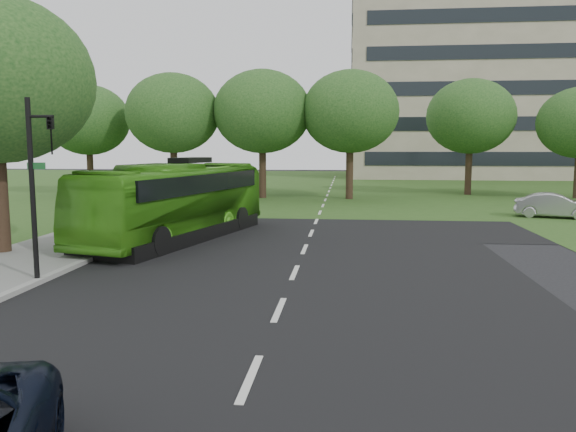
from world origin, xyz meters
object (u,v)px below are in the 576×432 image
object	(u,v)px
tree_park_c	(350,112)
tree_park_d	(471,117)
traffic_light	(37,176)
tree_park_a	(173,113)
office_building	(506,80)
sedan	(554,206)
tree_park_f	(88,120)
bus	(177,201)
tree_park_b	(262,112)

from	to	relation	value
tree_park_c	tree_park_d	size ratio (longest dim) A/B	1.02
tree_park_c	traffic_light	world-z (taller)	tree_park_c
tree_park_a	tree_park_c	distance (m)	13.38
office_building	sedan	bearing A→B (deg)	-101.41
office_building	tree_park_d	size ratio (longest dim) A/B	4.33
office_building	tree_park_c	bearing A→B (deg)	-120.12
tree_park_c	tree_park_f	bearing A→B (deg)	175.43
tree_park_f	traffic_light	distance (m)	31.42
tree_park_f	tree_park_a	bearing A→B (deg)	-13.16
tree_park_d	tree_park_a	bearing A→B (deg)	-167.99
tree_park_a	tree_park_f	bearing A→B (deg)	166.84
sedan	bus	bearing A→B (deg)	133.73
tree_park_f	sedan	bearing A→B (deg)	-20.18
office_building	tree_park_c	xyz separation A→B (m)	(-20.22, -34.84, -6.08)
tree_park_d	traffic_light	distance (m)	37.00
traffic_light	tree_park_b	bearing A→B (deg)	79.21
tree_park_f	tree_park_c	bearing A→B (deg)	-4.57
tree_park_c	sedan	xyz separation A→B (m)	(11.14, -10.11, -5.74)
tree_park_c	tree_park_d	xyz separation A→B (m)	(9.60, 4.80, -0.15)
tree_park_c	tree_park_f	size ratio (longest dim) A/B	1.07
tree_park_a	sedan	xyz separation A→B (m)	(24.52, -10.02, -5.71)
tree_park_d	office_building	bearing A→B (deg)	70.54
tree_park_a	traffic_light	distance (m)	27.65
tree_park_b	tree_park_a	bearing A→B (deg)	-177.75
tree_park_b	tree_park_d	size ratio (longest dim) A/B	1.04
tree_park_a	traffic_light	bearing A→B (deg)	-80.36
traffic_light	tree_park_c	bearing A→B (deg)	65.94
tree_park_d	tree_park_f	world-z (taller)	tree_park_d
bus	tree_park_a	bearing A→B (deg)	122.02
office_building	tree_park_b	distance (m)	44.21
office_building	tree_park_f	world-z (taller)	office_building
tree_park_a	sedan	distance (m)	27.09
tree_park_d	tree_park_f	distance (m)	30.68
tree_park_c	sedan	distance (m)	16.11
tree_park_b	bus	xyz separation A→B (m)	(-0.68, -19.37, -4.89)
tree_park_f	sedan	size ratio (longest dim) A/B	2.15
tree_park_c	sedan	bearing A→B (deg)	-42.23
office_building	traffic_light	size ratio (longest dim) A/B	7.68
tree_park_c	tree_park_d	bearing A→B (deg)	26.55
tree_park_b	tree_park_c	bearing A→B (deg)	-1.55
traffic_light	tree_park_a	bearing A→B (deg)	93.49
office_building	tree_park_c	size ratio (longest dim) A/B	4.24
tree_park_a	tree_park_d	distance (m)	23.49
office_building	sedan	xyz separation A→B (m)	(-9.07, -44.96, -11.82)
tree_park_f	office_building	bearing A→B (deg)	38.88
tree_park_c	tree_park_b	bearing A→B (deg)	178.45
tree_park_a	bus	world-z (taller)	tree_park_a
office_building	bus	bearing A→B (deg)	-116.94
tree_park_c	tree_park_f	distance (m)	20.99
tree_park_f	sedan	world-z (taller)	tree_park_f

